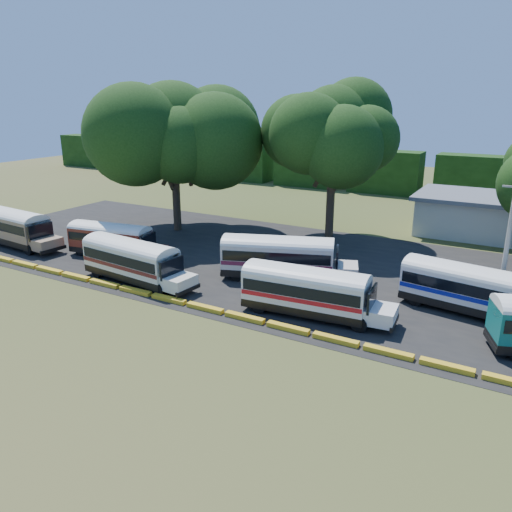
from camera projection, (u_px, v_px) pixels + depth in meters
The scene contains 13 objects.
ground at pixel (177, 311), 32.37m from camera, with size 160.00×160.00×0.00m, color #2D4918.
asphalt_strip at pixel (276, 262), 41.84m from camera, with size 64.00×24.00×0.02m, color black.
curb at pixel (187, 304), 33.15m from camera, with size 53.70×0.45×0.30m.
treeline_backdrop at pixel (385, 172), 71.24m from camera, with size 130.00×4.00×6.00m.
bus_beige at pixel (13, 225), 46.03m from camera, with size 10.51×3.37×3.40m.
bus_red at pixel (112, 238), 42.98m from camera, with size 9.14×3.52×2.93m.
bus_cream_west at pixel (133, 258), 37.01m from camera, with size 9.96×3.32×3.21m.
bus_cream_east at pixel (281, 255), 37.48m from camera, with size 10.43×5.81×3.35m.
bus_white_red at pixel (309, 289), 31.19m from camera, with size 9.80×3.20×3.17m.
bus_white_blue at pixel (469, 286), 31.63m from camera, with size 9.83×3.83×3.15m.
tree_west at pixel (173, 130), 49.03m from camera, with size 12.81×12.81×14.82m.
tree_center at pixel (334, 126), 46.40m from camera, with size 10.09×10.09×14.39m.
utility_pole at pixel (507, 244), 31.85m from camera, with size 1.60×0.30×8.37m.
Camera 1 is at (19.09, -23.37, 13.27)m, focal length 35.00 mm.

